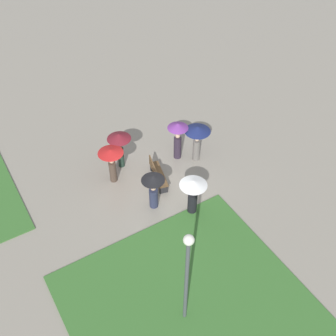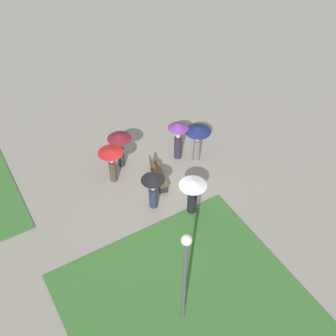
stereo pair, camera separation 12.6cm
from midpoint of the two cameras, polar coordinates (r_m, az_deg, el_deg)
ground_plane at (r=18.50m, az=-0.90°, el=-2.98°), size 90.00×90.00×0.00m
lawn_patch_near at (r=14.85m, az=5.26°, el=-21.15°), size 9.45×7.84×0.06m
park_bench at (r=18.55m, az=-1.27°, el=-0.79°), size 1.74×0.82×0.90m
lamp_post at (r=12.61m, az=2.62°, el=-13.59°), size 0.32×0.32×4.40m
crowd_person_red at (r=18.17m, az=-7.48°, el=1.39°), size 1.11×1.11×1.81m
crowd_person_purple at (r=19.19m, az=1.58°, el=4.52°), size 0.96×0.96×1.98m
crowd_person_maroon at (r=18.77m, az=-6.37°, el=3.67°), size 1.08×1.08×1.88m
crowd_person_black at (r=17.02m, az=-1.84°, el=-2.45°), size 0.96×0.96×1.75m
crowd_person_navy at (r=19.04m, az=4.23°, el=4.53°), size 1.20×1.20×1.92m
crowd_person_white at (r=16.75m, az=3.58°, el=-3.01°), size 1.12×1.12×1.80m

